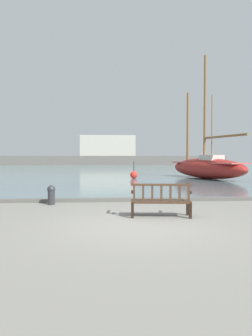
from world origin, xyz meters
TOP-DOWN VIEW (x-y plane):
  - ground_plane at (0.00, 0.00)m, footprint 160.00×160.00m
  - harbor_water at (0.00, 44.00)m, footprint 100.00×80.00m
  - quay_edge_kerb at (0.00, 3.85)m, footprint 40.00×0.30m
  - park_bench at (0.75, 0.95)m, footprint 1.64×0.67m
  - sailboat_far_starboard at (13.20, 32.03)m, footprint 3.40×7.74m
  - sailboat_far_port at (6.46, 14.19)m, footprint 4.50×8.03m
  - mooring_bollard at (-2.60, 3.26)m, footprint 0.27×0.27m
  - channel_buoy at (1.22, 14.38)m, footprint 0.53×0.53m
  - far_breakwater at (-0.17, 53.64)m, footprint 47.10×2.40m

SIDE VIEW (x-z plane):
  - ground_plane at x=0.00m, z-range 0.00..0.00m
  - harbor_water at x=0.00m, z-range 0.00..0.08m
  - quay_edge_kerb at x=0.00m, z-range 0.00..0.12m
  - channel_buoy at x=1.22m, z-range -0.26..0.97m
  - mooring_bollard at x=-2.60m, z-range 0.04..0.70m
  - park_bench at x=0.75m, z-range 0.01..0.93m
  - sailboat_far_starboard at x=13.20m, z-range -4.03..5.80m
  - sailboat_far_port at x=6.46m, z-range -3.50..5.38m
  - far_breakwater at x=-0.17m, z-range -1.16..4.85m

